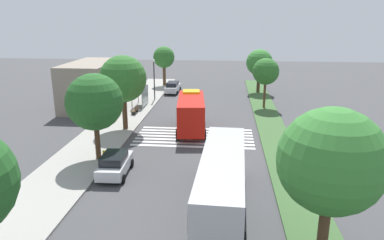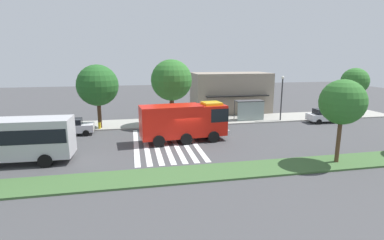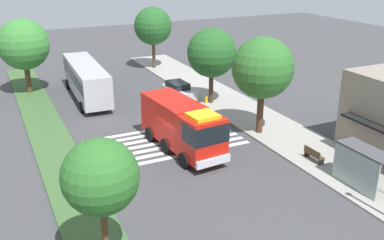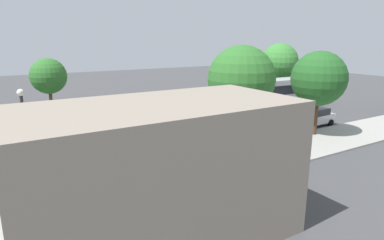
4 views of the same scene
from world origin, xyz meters
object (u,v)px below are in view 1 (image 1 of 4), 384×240
parked_car_mid (173,87)px  street_lamp (154,76)px  parked_car_west (115,164)px  median_tree_west (266,72)px  sidewalk_tree_east (164,57)px  sidewalk_tree_center (123,79)px  sidewalk_tree_west (95,102)px  median_tree_center (259,63)px  transit_bus (222,178)px  fire_truck (191,111)px  bus_stop_shelter (142,92)px  median_tree_far_west (331,161)px  fire_hydrant (104,155)px  bench_near_shelter (135,110)px

parked_car_mid → street_lamp: (-5.18, 1.80, 2.57)m
parked_car_mid → street_lamp: size_ratio=0.85×
parked_car_west → median_tree_west: bearing=-33.5°
parked_car_mid → sidewalk_tree_east: size_ratio=0.73×
sidewalk_tree_center → median_tree_west: size_ratio=1.21×
parked_car_west → sidewalk_tree_center: size_ratio=0.58×
parked_car_mid → sidewalk_tree_west: bearing=177.6°
sidewalk_tree_center → median_tree_center: (20.05, -15.21, -0.70)m
parked_car_west → sidewalk_tree_center: 11.92m
transit_bus → sidewalk_tree_east: bearing=-163.3°
fire_truck → bus_stop_shelter: fire_truck is taller
parked_car_west → median_tree_west: median_tree_west is taller
fire_truck → median_tree_far_west: (-19.59, -8.39, 3.00)m
fire_hydrant → fire_truck: bearing=-36.1°
sidewalk_tree_west → parked_car_west: bearing=-140.2°
transit_bus → fire_hydrant: transit_bus is taller
parked_car_mid → sidewalk_tree_west: 27.51m
parked_car_mid → sidewalk_tree_west: sidewalk_tree_west is taller
street_lamp → sidewalk_tree_west: bearing=179.0°
sidewalk_tree_west → sidewalk_tree_center: 8.21m
parked_car_west → sidewalk_tree_east: bearing=1.4°
street_lamp → median_tree_west: 15.20m
sidewalk_tree_west → fire_truck: bearing=-38.2°
bus_stop_shelter → bench_near_shelter: size_ratio=2.19×
fire_truck → street_lamp: 14.82m
sidewalk_tree_west → fire_hydrant: 4.44m
median_tree_west → parked_car_west: bearing=148.7°
bus_stop_shelter → bench_near_shelter: 4.20m
bus_stop_shelter → median_tree_far_west: (-29.08, -15.65, 3.15)m
transit_bus → fire_hydrant: size_ratio=16.76×
transit_bus → sidewalk_tree_east: sidewalk_tree_east is taller
parked_car_west → fire_hydrant: 3.15m
parked_car_mid → bus_stop_shelter: 9.41m
transit_bus → median_tree_west: bearing=171.1°
transit_bus → bench_near_shelter: 23.57m
transit_bus → street_lamp: 30.43m
parked_car_west → median_tree_west: size_ratio=0.70×
bench_near_shelter → street_lamp: bearing=-6.2°
street_lamp → sidewalk_tree_center: 13.87m
fire_truck → sidewalk_tree_center: (-0.45, 6.81, 3.29)m
street_lamp → sidewalk_tree_east: bearing=2.2°
fire_truck → sidewalk_tree_center: 7.58m
median_tree_center → fire_hydrant: 32.13m
parked_car_west → bench_near_shelter: (16.78, 2.65, -0.28)m
parked_car_west → median_tree_west: 25.32m
parked_car_west → bench_near_shelter: 16.99m
parked_car_mid → median_tree_west: size_ratio=0.75×
fire_truck → bus_stop_shelter: (9.49, 7.26, -0.15)m
sidewalk_tree_center → sidewalk_tree_west: bearing=180.0°
median_tree_west → fire_hydrant: 24.22m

